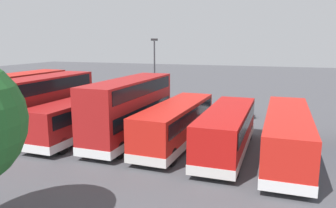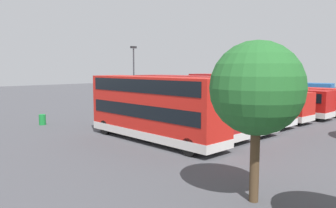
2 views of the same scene
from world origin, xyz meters
The scene contains 13 objects.
ground_plane centered at (0.00, 0.00, 0.00)m, with size 140.00×140.00×0.00m, color #47474C.
bus_single_deck_near_end centered at (-11.00, 11.00, 1.62)m, with size 2.69×11.99×2.95m.
bus_single_deck_second centered at (-7.31, 11.30, 1.62)m, with size 2.69×10.14×2.95m.
bus_single_deck_third centered at (-3.64, 10.62, 1.62)m, with size 2.99×10.63×2.95m.
bus_double_decker_fourth centered at (-0.08, 10.62, 2.45)m, with size 2.80×10.48×4.55m.
bus_single_deck_fifth centered at (3.80, 10.66, 1.62)m, with size 2.91×11.26×2.95m.
bus_double_decker_sixth centered at (7.21, 11.09, 2.45)m, with size 2.64×10.16×4.55m.
bus_double_decker_seventh centered at (10.71, 10.97, 2.45)m, with size 2.63×11.76×4.55m.
box_truck_blue centered at (-16.93, 9.23, 1.71)m, with size 3.84×7.83×3.20m.
car_hatchback_silver centered at (-6.63, -0.77, 0.70)m, with size 3.34×4.78×1.43m.
lamp_post_tall centered at (2.69, -1.52, 4.46)m, with size 0.70×0.30×7.57m.
waste_bin_yellow centered at (13.56, -1.08, 0.47)m, with size 0.60×0.60×0.95m, color #197F33.
tree_leftmost centered at (14.88, 21.56, 4.38)m, with size 3.56×3.56×6.18m.
Camera 2 is at (25.78, 28.12, 5.15)m, focal length 35.21 mm.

